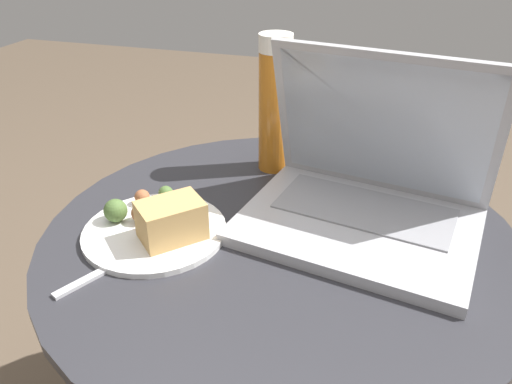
# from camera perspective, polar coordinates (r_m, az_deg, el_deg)

# --- Properties ---
(table) EXTENTS (0.71, 0.71, 0.54)m
(table) POSITION_cam_1_polar(r_m,az_deg,el_deg) (0.83, 2.50, -11.84)
(table) COLOR black
(table) RESTS_ON ground_plane
(laptop) EXTENTS (0.38, 0.31, 0.26)m
(laptop) POSITION_cam_1_polar(r_m,az_deg,el_deg) (0.77, 12.41, 0.03)
(laptop) COLOR #B2B2B7
(laptop) RESTS_ON table
(beer_glass) EXTENTS (0.06, 0.06, 0.25)m
(beer_glass) POSITION_cam_1_polar(r_m,az_deg,el_deg) (0.89, 2.15, 9.95)
(beer_glass) COLOR #C6701E
(beer_glass) RESTS_ON table
(snack_plate) EXTENTS (0.21, 0.21, 0.07)m
(snack_plate) POSITION_cam_1_polar(r_m,az_deg,el_deg) (0.75, -11.11, -3.61)
(snack_plate) COLOR white
(snack_plate) RESTS_ON table
(fork) EXTENTS (0.10, 0.18, 0.00)m
(fork) POSITION_cam_1_polar(r_m,az_deg,el_deg) (0.72, -14.49, -7.35)
(fork) COLOR silver
(fork) RESTS_ON table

